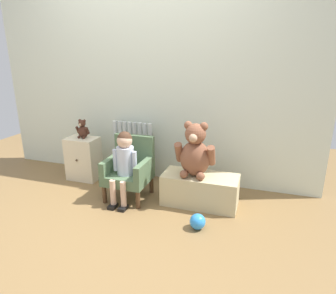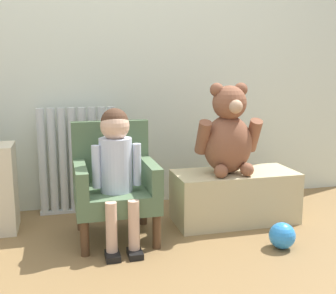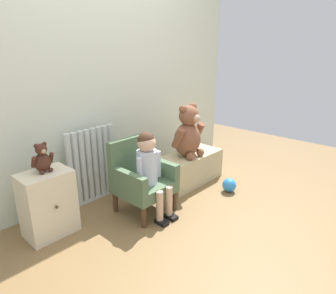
{
  "view_description": "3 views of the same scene",
  "coord_description": "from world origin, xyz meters",
  "px_view_note": "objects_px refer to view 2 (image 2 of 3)",
  "views": [
    {
      "loc": [
        1.26,
        -1.99,
        1.44
      ],
      "look_at": [
        0.41,
        0.59,
        0.57
      ],
      "focal_mm": 32.0,
      "sensor_mm": 36.0,
      "label": 1
    },
    {
      "loc": [
        -0.27,
        -1.62,
        0.9
      ],
      "look_at": [
        0.29,
        0.55,
        0.49
      ],
      "focal_mm": 45.0,
      "sensor_mm": 36.0,
      "label": 2
    },
    {
      "loc": [
        -1.55,
        -1.15,
        1.34
      ],
      "look_at": [
        0.35,
        0.59,
        0.48
      ],
      "focal_mm": 32.0,
      "sensor_mm": 36.0,
      "label": 3
    }
  ],
  "objects_px": {
    "toy_ball": "(282,236)",
    "child_figure": "(117,158)",
    "radiator": "(78,161)",
    "child_armchair": "(115,182)",
    "low_bench": "(234,196)",
    "large_teddy_bear": "(228,134)"
  },
  "relations": [
    {
      "from": "child_figure",
      "to": "low_bench",
      "type": "bearing_deg",
      "value": 12.12
    },
    {
      "from": "radiator",
      "to": "child_armchair",
      "type": "bearing_deg",
      "value": -69.29
    },
    {
      "from": "radiator",
      "to": "low_bench",
      "type": "xyz_separation_m",
      "value": [
        0.9,
        -0.41,
        -0.18
      ]
    },
    {
      "from": "toy_ball",
      "to": "low_bench",
      "type": "bearing_deg",
      "value": 100.2
    },
    {
      "from": "child_armchair",
      "to": "low_bench",
      "type": "height_order",
      "value": "child_armchair"
    },
    {
      "from": "toy_ball",
      "to": "radiator",
      "type": "bearing_deg",
      "value": 139.22
    },
    {
      "from": "child_figure",
      "to": "toy_ball",
      "type": "distance_m",
      "value": 0.94
    },
    {
      "from": "child_figure",
      "to": "large_teddy_bear",
      "type": "xyz_separation_m",
      "value": [
        0.67,
        0.14,
        0.07
      ]
    },
    {
      "from": "child_armchair",
      "to": "low_bench",
      "type": "relative_size",
      "value": 0.85
    },
    {
      "from": "radiator",
      "to": "low_bench",
      "type": "distance_m",
      "value": 1.0
    },
    {
      "from": "radiator",
      "to": "large_teddy_bear",
      "type": "bearing_deg",
      "value": -26.62
    },
    {
      "from": "toy_ball",
      "to": "child_figure",
      "type": "bearing_deg",
      "value": 160.84
    },
    {
      "from": "radiator",
      "to": "child_figure",
      "type": "height_order",
      "value": "child_figure"
    },
    {
      "from": "child_armchair",
      "to": "child_figure",
      "type": "distance_m",
      "value": 0.19
    },
    {
      "from": "child_armchair",
      "to": "low_bench",
      "type": "xyz_separation_m",
      "value": [
        0.73,
        0.05,
        -0.15
      ]
    },
    {
      "from": "child_armchair",
      "to": "toy_ball",
      "type": "height_order",
      "value": "child_armchair"
    },
    {
      "from": "radiator",
      "to": "low_bench",
      "type": "relative_size",
      "value": 0.92
    },
    {
      "from": "large_teddy_bear",
      "to": "toy_ball",
      "type": "bearing_deg",
      "value": -72.17
    },
    {
      "from": "radiator",
      "to": "toy_ball",
      "type": "bearing_deg",
      "value": -40.78
    },
    {
      "from": "child_armchair",
      "to": "large_teddy_bear",
      "type": "height_order",
      "value": "large_teddy_bear"
    },
    {
      "from": "radiator",
      "to": "child_armchair",
      "type": "height_order",
      "value": "radiator"
    },
    {
      "from": "low_bench",
      "to": "radiator",
      "type": "bearing_deg",
      "value": 155.63
    }
  ]
}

